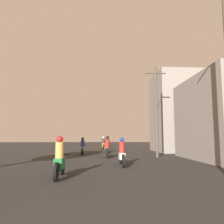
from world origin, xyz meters
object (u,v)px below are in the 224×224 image
motorcycle_white (122,154)px  utility_pole_far (156,109)px  motorcycle_silver (83,148)px  building_right_far (177,113)px  motorcycle_yellow (106,146)px  motorcycle_green (60,161)px  motorcycle_black (107,149)px  motorcycle_orange (103,144)px

motorcycle_white → utility_pole_far: (3.13, 4.48, 3.03)m
motorcycle_silver → building_right_far: (9.58, 3.33, 3.44)m
motorcycle_yellow → utility_pole_far: 7.06m
motorcycle_green → motorcycle_silver: size_ratio=1.07×
motorcycle_yellow → building_right_far: (7.46, 0.78, 3.41)m
motorcycle_black → motorcycle_yellow: 5.04m
utility_pole_far → motorcycle_yellow: bearing=124.7°
motorcycle_yellow → motorcycle_orange: bearing=90.7°
motorcycle_green → utility_pole_far: bearing=51.3°
motorcycle_green → utility_pole_far: (5.85, 7.78, 3.01)m
motorcycle_orange → building_right_far: size_ratio=0.24×
motorcycle_black → utility_pole_far: bearing=-7.4°
motorcycle_white → motorcycle_green: bearing=-119.8°
motorcycle_green → motorcycle_white: bearing=48.7°
utility_pole_far → motorcycle_orange: bearing=111.1°
motorcycle_white → utility_pole_far: size_ratio=0.31×
building_right_far → motorcycle_white: bearing=-123.5°
motorcycle_white → motorcycle_yellow: 9.75m
motorcycle_silver → motorcycle_white: bearing=-78.7°
motorcycle_silver → motorcycle_yellow: bearing=41.4°
motorcycle_white → motorcycle_yellow: bearing=102.8°
motorcycle_black → utility_pole_far: (3.72, -0.21, 3.00)m
motorcycle_yellow → motorcycle_silver: bearing=-131.6°
motorcycle_green → motorcycle_silver: bearing=87.8°
motorcycle_black → motorcycle_silver: bearing=125.1°
motorcycle_green → motorcycle_white: (2.72, 3.29, -0.02)m
motorcycle_black → building_right_far: size_ratio=0.24×
motorcycle_white → motorcycle_orange: (-0.72, 14.44, 0.01)m
motorcycle_black → utility_pole_far: 4.78m
motorcycle_white → motorcycle_orange: bearing=102.7°
motorcycle_white → motorcycle_black: bearing=107.1°
motorcycle_white → motorcycle_orange: motorcycle_orange is taller
motorcycle_black → motorcycle_yellow: size_ratio=1.02×
motorcycle_orange → building_right_far: (7.67, -3.93, 3.42)m
motorcycle_orange → motorcycle_black: bearing=-96.6°
building_right_far → motorcycle_orange: bearing=152.9°
motorcycle_yellow → motorcycle_orange: size_ratio=0.96×
building_right_far → utility_pole_far: bearing=-122.4°
motorcycle_orange → building_right_far: bearing=-34.5°
motorcycle_green → building_right_far: bearing=53.3°
motorcycle_orange → building_right_far: building_right_far is taller
motorcycle_white → motorcycle_yellow: motorcycle_yellow is taller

